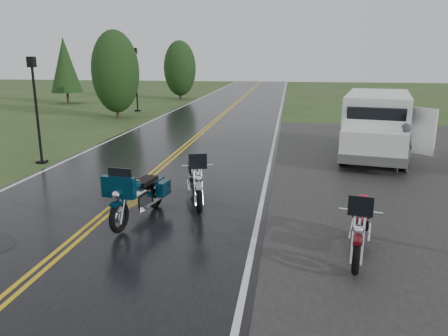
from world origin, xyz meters
name	(u,v)px	position (x,y,z in m)	size (l,w,h in m)	color
ground	(93,226)	(0.00, 0.00, 0.00)	(120.00, 120.00, 0.00)	#2D471E
road	(189,143)	(0.00, 10.00, 0.02)	(8.00, 100.00, 0.04)	black
motorcycle_red	(358,241)	(5.73, -1.59, 0.70)	(0.87, 2.38, 1.41)	#590A10
motorcycle_teal	(118,204)	(0.83, -0.41, 0.73)	(0.89, 2.46, 1.45)	#042436
motorcycle_silver	(199,187)	(2.31, 1.06, 0.73)	(0.90, 2.48, 1.47)	#A0A2A8
van_white	(346,132)	(6.44, 6.74, 1.25)	(2.39, 6.38, 2.51)	white
person_at_van	(403,149)	(8.27, 6.06, 0.84)	(0.61, 0.40, 1.68)	#444448
lamp_post_near_left	(37,111)	(-4.58, 5.58, 1.94)	(0.33, 0.33, 3.89)	black
lamp_post_far_left	(136,80)	(-6.37, 21.14, 2.23)	(0.38, 0.38, 4.46)	black
tree_left_mid	(116,81)	(-6.52, 17.81, 2.33)	(2.99, 2.99, 4.67)	#1E3D19
tree_left_far	(180,74)	(-5.53, 30.43, 2.24)	(2.91, 2.91, 4.47)	#1E3D19
pine_left_far	(66,71)	(-13.99, 25.51, 2.61)	(2.51, 2.51, 5.23)	#1E3D19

